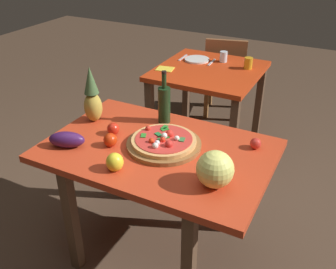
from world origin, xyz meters
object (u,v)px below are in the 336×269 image
drinking_glass_juice (248,63)px  melon (215,169)px  pizza_board (164,144)px  tomato_beside_pepper (110,140)px  fork_utensil (183,58)px  eggplant (67,140)px  dining_chair (225,73)px  pizza (164,140)px  drinking_glass_water (224,57)px  bell_pepper (115,162)px  tomato_at_corner (113,129)px  wine_bottle (164,104)px  knife_utensil (212,62)px  pineapple_left (92,97)px  napkin_folded (165,69)px  display_table (158,162)px  background_table (208,82)px  dinner_plate (197,60)px  tomato_near_board (256,143)px

drinking_glass_juice → melon: bearing=-78.5°
pizza_board → tomato_beside_pepper: size_ratio=5.43×
melon → fork_utensil: size_ratio=1.00×
melon → eggplant: bearing=-177.0°
dining_chair → eggplant: 2.22m
pizza → drinking_glass_water: drinking_glass_water is taller
pizza_board → eggplant: 0.54m
eggplant → fork_utensil: bearing=93.1°
bell_pepper → tomato_beside_pepper: size_ratio=1.28×
tomato_at_corner → tomato_beside_pepper: 0.13m
wine_bottle → knife_utensil: wine_bottle is taller
melon → drinking_glass_juice: melon is taller
pineapple_left → napkin_folded: size_ratio=2.53×
fork_utensil → knife_utensil: 0.28m
display_table → melon: melon is taller
background_table → eggplant: eggplant is taller
knife_utensil → drinking_glass_water: bearing=39.0°
pizza_board → pineapple_left: pineapple_left is taller
drinking_glass_juice → napkin_folded: 0.70m
melon → dinner_plate: (-0.80, 1.64, -0.08)m
display_table → tomato_beside_pepper: tomato_beside_pepper is taller
tomato_beside_pepper → background_table: bearing=89.3°
tomato_at_corner → fork_utensil: tomato_at_corner is taller
tomato_near_board → knife_utensil: tomato_near_board is taller
drinking_glass_juice → knife_utensil: 0.33m
tomato_beside_pepper → knife_utensil: 1.57m
melon → pineapple_left: bearing=162.9°
wine_bottle → fork_utensil: bearing=110.0°
pizza → bell_pepper: 0.33m
melon → dining_chair: bearing=108.0°
background_table → eggplant: (-0.23, -1.53, 0.16)m
pizza → knife_utensil: bearing=101.2°
bell_pepper → dinner_plate: size_ratio=0.45×
pineapple_left → drinking_glass_water: bearing=77.1°
drinking_glass_juice → background_table: bearing=-152.4°
pineapple_left → tomato_at_corner: bearing=-23.4°
wine_bottle → pineapple_left: (-0.40, -0.19, 0.03)m
drinking_glass_juice → drinking_glass_water: size_ratio=1.04×
pineapple_left → tomato_beside_pepper: 0.36m
pineapple_left → napkin_folded: pineapple_left is taller
drinking_glass_juice → pizza_board: bearing=-91.7°
pineapple_left → napkin_folded: bearing=92.2°
display_table → dining_chair: size_ratio=1.46×
pizza_board → tomato_beside_pepper: tomato_beside_pepper is taller
background_table → bell_pepper: size_ratio=8.89×
dining_chair → melon: 2.29m
eggplant → bell_pepper: bearing=-10.1°
dinner_plate → melon: bearing=-64.0°
pizza_board → napkin_folded: pizza_board is taller
wine_bottle → dinner_plate: size_ratio=1.51×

